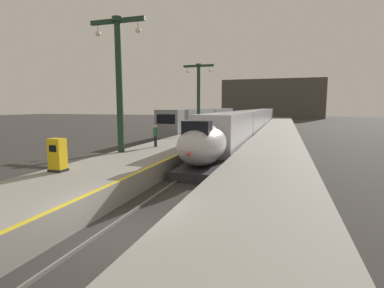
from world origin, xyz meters
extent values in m
plane|color=#33302D|center=(0.00, 0.00, 0.00)|extent=(260.00, 260.00, 0.00)
cube|color=gray|center=(-4.05, 24.75, 0.53)|extent=(4.80, 110.00, 1.05)
cube|color=gray|center=(4.05, 24.75, 0.53)|extent=(4.80, 110.00, 1.05)
cube|color=yellow|center=(-1.77, 24.75, 1.05)|extent=(0.20, 107.80, 0.01)
cube|color=slate|center=(-0.75, 27.50, 0.06)|extent=(0.08, 110.00, 0.12)
cube|color=slate|center=(0.75, 27.50, 0.06)|extent=(0.08, 110.00, 0.12)
cube|color=slate|center=(-8.85, 27.50, 0.06)|extent=(0.08, 110.00, 0.12)
cube|color=slate|center=(-7.35, 27.50, 0.06)|extent=(0.08, 110.00, 0.12)
ellipsoid|color=silver|center=(0.00, 9.63, 1.83)|extent=(2.78, 5.77, 2.56)
cube|color=#28282D|center=(0.00, 9.34, 0.28)|extent=(2.46, 4.91, 0.55)
cube|color=black|center=(0.00, 8.33, 2.90)|extent=(1.59, 1.00, 0.90)
sphere|color=#F24C4C|center=(0.00, 6.83, 1.68)|extent=(0.28, 0.28, 0.28)
cube|color=silver|center=(0.00, 18.36, 2.08)|extent=(2.90, 14.00, 3.05)
cube|color=black|center=(-1.42, 18.36, 2.62)|extent=(0.04, 11.90, 0.80)
cube|color=black|center=(1.42, 18.36, 2.62)|extent=(0.04, 11.90, 0.80)
cube|color=silver|center=(0.00, 18.36, 0.80)|extent=(2.92, 13.30, 0.24)
cube|color=black|center=(0.00, 13.88, 0.28)|extent=(2.03, 2.20, 0.56)
cube|color=black|center=(0.00, 22.84, 0.28)|extent=(2.03, 2.20, 0.56)
cube|color=silver|center=(0.00, 34.96, 2.08)|extent=(2.90, 18.00, 3.05)
cube|color=black|center=(-1.42, 34.96, 2.62)|extent=(0.04, 15.84, 0.80)
cube|color=black|center=(1.42, 34.96, 2.62)|extent=(0.04, 15.84, 0.80)
cube|color=black|center=(0.00, 28.84, 0.28)|extent=(2.03, 2.20, 0.56)
cube|color=black|center=(0.00, 41.08, 0.28)|extent=(2.03, 2.20, 0.56)
cube|color=silver|center=(0.00, 53.56, 2.08)|extent=(2.90, 18.00, 3.05)
cube|color=black|center=(-1.42, 53.56, 2.62)|extent=(0.04, 15.84, 0.80)
cube|color=black|center=(1.42, 53.56, 2.62)|extent=(0.04, 15.84, 0.80)
cube|color=black|center=(0.00, 47.44, 0.28)|extent=(2.03, 2.20, 0.56)
cube|color=black|center=(0.00, 59.68, 0.28)|extent=(2.03, 2.20, 0.56)
cube|color=silver|center=(0.00, 72.16, 2.08)|extent=(2.90, 18.00, 3.05)
cube|color=black|center=(-1.42, 72.16, 2.62)|extent=(0.04, 15.84, 0.80)
cube|color=black|center=(1.42, 72.16, 2.62)|extent=(0.04, 15.84, 0.80)
cube|color=black|center=(0.00, 66.04, 0.28)|extent=(2.03, 2.20, 0.56)
cube|color=black|center=(0.00, 78.28, 0.28)|extent=(2.03, 2.20, 0.56)
cube|color=gray|center=(-8.10, 32.10, 2.15)|extent=(2.85, 18.00, 3.30)
cube|color=black|center=(-8.10, 23.14, 2.75)|extent=(2.28, 0.08, 1.10)
cube|color=black|center=(-9.49, 32.10, 2.65)|extent=(0.04, 15.30, 0.90)
cube|color=black|center=(-6.71, 32.10, 2.65)|extent=(0.04, 15.30, 0.90)
cube|color=black|center=(-8.10, 26.34, 0.26)|extent=(2.00, 2.00, 0.52)
cube|color=black|center=(-8.10, 37.86, 0.26)|extent=(2.00, 2.00, 0.52)
cube|color=gray|center=(-8.10, 50.70, 2.15)|extent=(2.85, 18.00, 3.30)
cylinder|color=#1E3828|center=(-5.90, 9.79, 5.52)|extent=(0.44, 0.44, 8.95)
cylinder|color=#1E3828|center=(-5.90, 9.79, 9.85)|extent=(0.68, 0.68, 0.30)
cube|color=#1E3828|center=(-5.90, 9.79, 9.75)|extent=(4.00, 0.24, 0.28)
cylinder|color=#1E3828|center=(-7.40, 9.79, 9.40)|extent=(0.03, 0.03, 0.60)
sphere|color=#EFEACC|center=(-7.40, 9.79, 9.05)|extent=(0.36, 0.36, 0.36)
cylinder|color=#1E3828|center=(-4.40, 9.79, 9.40)|extent=(0.03, 0.03, 0.60)
sphere|color=#EFEACC|center=(-4.40, 9.79, 9.05)|extent=(0.36, 0.36, 0.36)
cylinder|color=#1E3828|center=(-5.90, 28.85, 5.31)|extent=(0.44, 0.44, 8.51)
cylinder|color=#1E3828|center=(-5.90, 28.85, 9.41)|extent=(0.68, 0.68, 0.30)
cube|color=#1E3828|center=(-5.90, 28.85, 9.31)|extent=(4.00, 0.24, 0.28)
cylinder|color=#1E3828|center=(-7.40, 28.85, 8.96)|extent=(0.03, 0.03, 0.60)
sphere|color=#EFEACC|center=(-7.40, 28.85, 8.61)|extent=(0.36, 0.36, 0.36)
cylinder|color=#1E3828|center=(-4.40, 28.85, 8.96)|extent=(0.03, 0.03, 0.60)
sphere|color=#EFEACC|center=(-4.40, 28.85, 8.61)|extent=(0.36, 0.36, 0.36)
cylinder|color=#23232D|center=(-5.11, 21.52, 1.48)|extent=(0.13, 0.13, 0.85)
cylinder|color=#23232D|center=(-5.09, 21.69, 1.48)|extent=(0.13, 0.13, 0.85)
cube|color=brown|center=(-5.10, 21.61, 2.21)|extent=(0.26, 0.40, 0.62)
cylinder|color=brown|center=(-5.13, 21.37, 2.16)|extent=(0.09, 0.09, 0.58)
cylinder|color=brown|center=(-5.08, 21.85, 2.16)|extent=(0.09, 0.09, 0.58)
sphere|color=tan|center=(-5.10, 21.61, 2.63)|extent=(0.22, 0.22, 0.22)
cylinder|color=#23232D|center=(-4.78, 12.90, 1.48)|extent=(0.13, 0.13, 0.85)
cylinder|color=#23232D|center=(-4.64, 12.82, 1.48)|extent=(0.13, 0.13, 0.85)
cube|color=#336647|center=(-4.71, 12.86, 2.21)|extent=(0.44, 0.38, 0.62)
cylinder|color=#336647|center=(-4.92, 12.98, 2.16)|extent=(0.09, 0.09, 0.58)
cylinder|color=#336647|center=(-4.50, 12.74, 2.16)|extent=(0.09, 0.09, 0.58)
sphere|color=tan|center=(-4.71, 12.86, 2.63)|extent=(0.22, 0.22, 0.22)
cube|color=maroon|center=(-4.83, 21.95, 1.35)|extent=(0.40, 0.22, 0.60)
cylinder|color=#262628|center=(-4.93, 21.95, 1.83)|extent=(0.02, 0.02, 0.36)
cylinder|color=#262628|center=(-4.73, 21.95, 1.83)|extent=(0.02, 0.02, 0.36)
cube|color=#262628|center=(-4.83, 21.95, 2.02)|extent=(0.22, 0.03, 0.02)
cube|color=yellow|center=(-5.55, 3.44, 1.85)|extent=(0.70, 0.56, 1.60)
cube|color=black|center=(-5.55, 3.15, 2.20)|extent=(0.40, 0.02, 0.32)
cube|color=black|center=(-5.55, 3.44, 1.11)|extent=(0.76, 0.62, 0.12)
cube|color=#4C4742|center=(0.00, 102.00, 7.00)|extent=(36.00, 2.00, 14.00)
camera|label=1|loc=(4.83, -7.91, 4.16)|focal=27.48mm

